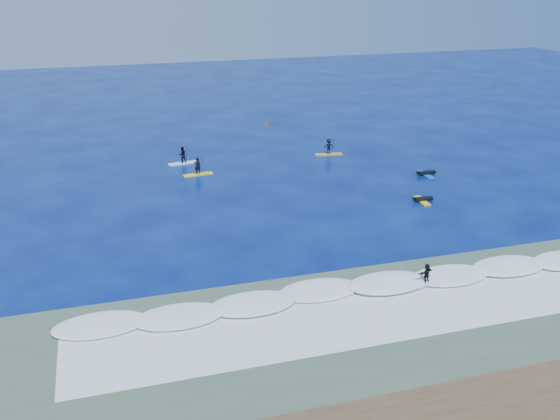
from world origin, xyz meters
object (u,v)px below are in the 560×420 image
object	(u,v)px
sup_paddler_right	(329,148)
prone_paddler_far	(426,173)
sup_paddler_center	(182,156)
marker_buoy	(267,125)
prone_paddler_near	(422,200)
sup_paddler_left	(198,169)
wave_surfer	(427,275)

from	to	relation	value
sup_paddler_right	prone_paddler_far	distance (m)	10.20
sup_paddler_center	marker_buoy	world-z (taller)	sup_paddler_center
sup_paddler_right	marker_buoy	world-z (taller)	sup_paddler_right
sup_paddler_right	marker_buoy	distance (m)	12.58
marker_buoy	prone_paddler_near	bearing A→B (deg)	-78.43
prone_paddler_near	sup_paddler_center	bearing A→B (deg)	52.41
sup_paddler_left	sup_paddler_right	size ratio (longest dim) A/B	0.99
prone_paddler_far	wave_surfer	xyz separation A→B (m)	(-9.95, -18.08, 0.56)
sup_paddler_center	marker_buoy	bearing A→B (deg)	36.04
sup_paddler_left	wave_surfer	world-z (taller)	sup_paddler_left
marker_buoy	sup_paddler_left	bearing A→B (deg)	-124.97
prone_paddler_near	wave_surfer	world-z (taller)	wave_surfer
sup_paddler_right	prone_paddler_far	size ratio (longest dim) A/B	1.18
sup_paddler_center	prone_paddler_near	bearing A→B (deg)	-51.42
prone_paddler_near	sup_paddler_right	bearing A→B (deg)	15.18
prone_paddler_near	wave_surfer	size ratio (longest dim) A/B	1.22
prone_paddler_far	wave_surfer	bearing A→B (deg)	151.28
sup_paddler_right	wave_surfer	xyz separation A→B (m)	(-3.98, -26.32, -0.00)
wave_surfer	marker_buoy	size ratio (longest dim) A/B	2.82
sup_paddler_center	prone_paddler_far	world-z (taller)	sup_paddler_center
sup_paddler_left	wave_surfer	size ratio (longest dim) A/B	1.51
wave_surfer	sup_paddler_left	bearing A→B (deg)	91.96
prone_paddler_near	prone_paddler_far	world-z (taller)	prone_paddler_far
sup_paddler_center	wave_surfer	xyz separation A→B (m)	(10.00, -27.48, 0.02)
prone_paddler_far	wave_surfer	size ratio (longest dim) A/B	1.29
sup_paddler_left	prone_paddler_near	world-z (taller)	sup_paddler_left
sup_paddler_left	wave_surfer	distance (m)	25.52
prone_paddler_near	prone_paddler_far	bearing A→B (deg)	-26.06
prone_paddler_far	sup_paddler_right	bearing A→B (deg)	36.05
prone_paddler_far	marker_buoy	world-z (taller)	marker_buoy
sup_paddler_right	marker_buoy	xyz separation A→B (m)	(-2.85, 12.25, -0.45)
sup_paddler_center	wave_surfer	bearing A→B (deg)	-78.87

